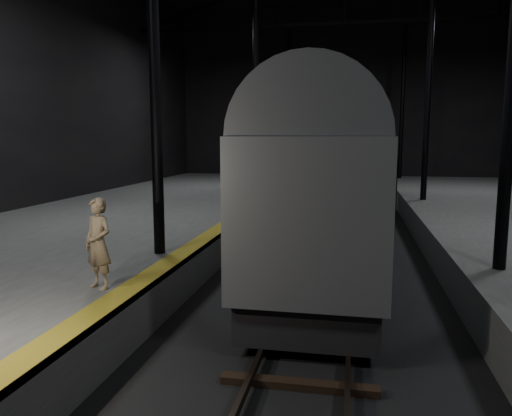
# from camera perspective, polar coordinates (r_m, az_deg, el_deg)

# --- Properties ---
(ground) EXTENTS (44.00, 44.00, 0.00)m
(ground) POSITION_cam_1_polar(r_m,az_deg,el_deg) (15.53, 8.12, -5.99)
(ground) COLOR black
(ground) RESTS_ON ground
(platform_left) EXTENTS (9.00, 43.80, 1.00)m
(platform_left) POSITION_cam_1_polar(r_m,az_deg,el_deg) (17.46, -17.28, -3.03)
(platform_left) COLOR #4B4B48
(platform_left) RESTS_ON ground
(tactile_strip) EXTENTS (0.50, 43.80, 0.01)m
(tactile_strip) POSITION_cam_1_polar(r_m,az_deg,el_deg) (15.81, -3.66, -1.95)
(tactile_strip) COLOR olive
(tactile_strip) RESTS_ON platform_left
(track) EXTENTS (2.40, 43.00, 0.24)m
(track) POSITION_cam_1_polar(r_m,az_deg,el_deg) (15.51, 8.13, -5.74)
(track) COLOR #3F3328
(track) RESTS_ON ground
(train) EXTENTS (2.79, 18.61, 4.97)m
(train) POSITION_cam_1_polar(r_m,az_deg,el_deg) (16.98, 8.64, 4.69)
(train) COLOR #A5A7AD
(train) RESTS_ON ground
(woman) EXTENTS (0.72, 0.62, 1.68)m
(woman) POSITION_cam_1_polar(r_m,az_deg,el_deg) (9.52, -17.59, -3.90)
(woman) COLOR #937A5A
(woman) RESTS_ON platform_left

